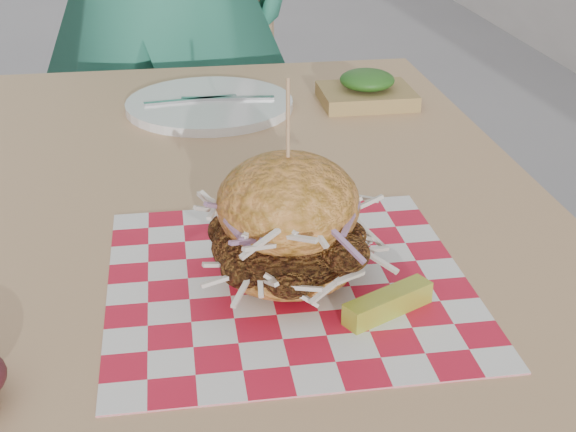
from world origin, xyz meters
name	(u,v)px	position (x,y,z in m)	size (l,w,h in m)	color
patio_table	(230,255)	(-0.01, -0.31, 0.67)	(0.80, 1.20, 0.75)	tan
patio_chair	(207,96)	(0.01, 0.73, 0.55)	(0.52, 0.53, 0.95)	tan
paper_liner	(288,282)	(0.03, -0.51, 0.75)	(0.36, 0.36, 0.00)	red
sandwich	(288,229)	(0.03, -0.51, 0.81)	(0.19, 0.19, 0.21)	#D5853C
pickle_spear	(388,303)	(0.11, -0.59, 0.76)	(0.10, 0.02, 0.02)	#A8AA31
place_setting	(210,104)	(-0.01, 0.04, 0.76)	(0.27, 0.27, 0.02)	white
kraft_tray	(367,90)	(0.24, 0.03, 0.77)	(0.15, 0.12, 0.06)	#9A7D46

